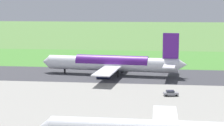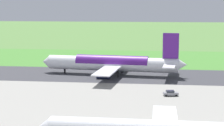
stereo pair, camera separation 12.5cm
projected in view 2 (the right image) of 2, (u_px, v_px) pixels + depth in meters
The scene contains 7 objects.
ground_plane at pixel (84, 74), 140.74m from camera, with size 800.00×800.00×0.00m, color #547F3D.
runway_asphalt at pixel (84, 74), 140.74m from camera, with size 600.00×29.04×0.06m, color #38383D.
grass_verge_foreground at pixel (98, 61), 173.68m from camera, with size 600.00×80.00×0.04m, color #478534.
airliner_main at pixel (113, 63), 138.79m from camera, with size 54.15×44.38×15.88m.
service_car_followme at pixel (171, 93), 108.02m from camera, with size 4.43×2.45×1.62m.
no_stopping_sign at pixel (71, 59), 169.97m from camera, with size 0.60×0.10×2.74m.
traffic_cone_orange at pixel (62, 59), 178.74m from camera, with size 0.40×0.40×0.55m, color orange.
Camera 2 is at (-26.38, 136.22, 26.15)m, focal length 61.04 mm.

